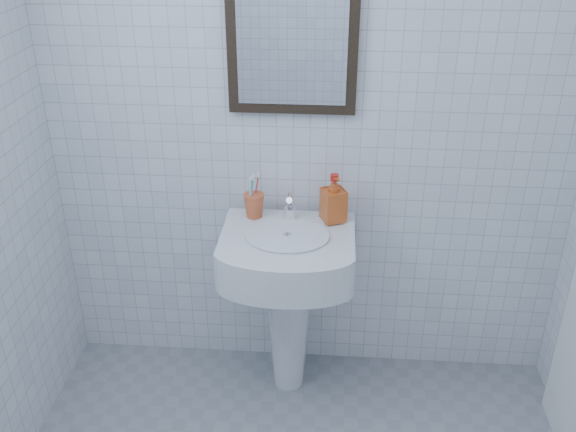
{
  "coord_description": "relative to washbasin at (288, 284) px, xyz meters",
  "views": [
    {
      "loc": [
        0.1,
        -1.26,
        2.06
      ],
      "look_at": [
        -0.06,
        0.86,
        0.94
      ],
      "focal_mm": 40.0,
      "sensor_mm": 36.0,
      "label": 1
    }
  ],
  "objects": [
    {
      "name": "wall_back",
      "position": [
        0.07,
        0.22,
        0.7
      ],
      "size": [
        2.2,
        0.02,
        2.5
      ],
      "primitive_type": "cube",
      "color": "white",
      "rests_on": "ground"
    },
    {
      "name": "faucet",
      "position": [
        0.0,
        0.1,
        0.31
      ],
      "size": [
        0.05,
        0.1,
        0.12
      ],
      "color": "silver",
      "rests_on": "washbasin"
    },
    {
      "name": "soap_dispenser",
      "position": [
        0.18,
        0.1,
        0.36
      ],
      "size": [
        0.12,
        0.12,
        0.2
      ],
      "primitive_type": "imported",
      "rotation": [
        0.0,
        0.0,
        0.41
      ],
      "color": "#B84811",
      "rests_on": "washbasin"
    },
    {
      "name": "toothbrush_cup",
      "position": [
        -0.15,
        0.1,
        0.31
      ],
      "size": [
        0.11,
        0.11,
        0.1
      ],
      "primitive_type": null,
      "rotation": [
        0.0,
        0.0,
        -0.33
      ],
      "color": "#D1562F",
      "rests_on": "washbasin"
    },
    {
      "name": "wall_mirror",
      "position": [
        0.0,
        0.2,
        1.0
      ],
      "size": [
        0.5,
        0.04,
        0.62
      ],
      "color": "black",
      "rests_on": "wall_back"
    },
    {
      "name": "washbasin",
      "position": [
        0.0,
        0.0,
        0.0
      ],
      "size": [
        0.53,
        0.39,
        0.82
      ],
      "color": "silver",
      "rests_on": "ground"
    }
  ]
}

